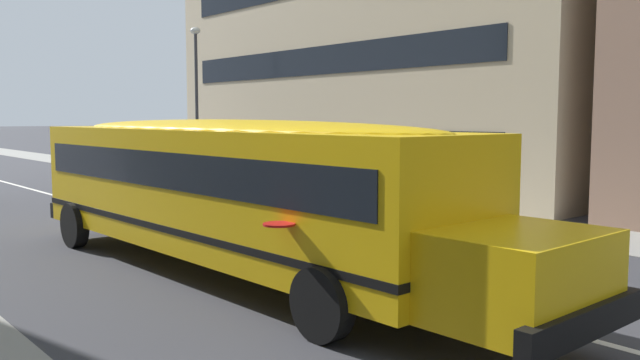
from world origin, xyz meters
TOP-DOWN VIEW (x-y plane):
  - ground_plane at (0.00, 0.00)m, footprint 400.00×400.00m
  - sidewalk_far at (0.00, 7.16)m, footprint 120.00×3.00m
  - lane_centreline at (0.00, 0.00)m, footprint 110.00×0.16m
  - school_bus at (1.75, -1.59)m, footprint 12.93×3.07m
  - parked_car_dark_blue_by_hydrant at (-10.28, 4.42)m, footprint 3.98×2.03m
  - street_lamp at (-13.62, 6.46)m, footprint 0.44×0.44m
  - apartment_block_far_left at (-8.06, 13.49)m, footprint 20.82×9.71m

SIDE VIEW (x-z plane):
  - ground_plane at x=0.00m, z-range 0.00..0.00m
  - lane_centreline at x=0.00m, z-range 0.00..0.01m
  - sidewalk_far at x=0.00m, z-range 0.00..0.01m
  - parked_car_dark_blue_by_hydrant at x=-10.28m, z-range 0.02..1.66m
  - school_bus at x=1.75m, z-range 0.27..3.15m
  - street_lamp at x=-13.62m, z-range 0.91..7.71m
  - apartment_block_far_left at x=-8.06m, z-range 0.00..13.30m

